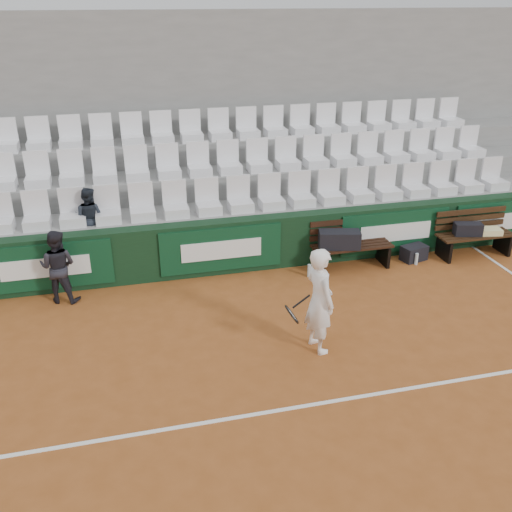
{
  "coord_description": "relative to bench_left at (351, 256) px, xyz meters",
  "views": [
    {
      "loc": [
        -1.86,
        -5.36,
        4.7
      ],
      "look_at": [
        0.08,
        2.4,
        1.0
      ],
      "focal_mm": 40.0,
      "sensor_mm": 36.0,
      "label": 1
    }
  ],
  "objects": [
    {
      "name": "bench_left",
      "position": [
        0.0,
        0.0,
        0.0
      ],
      "size": [
        1.5,
        0.56,
        0.45
      ],
      "primitive_type": "cube",
      "color": "black",
      "rests_on": "ground"
    },
    {
      "name": "grandstand_rear_wall",
      "position": [
        -2.22,
        3.56,
        1.98
      ],
      "size": [
        18.0,
        0.3,
        4.4
      ],
      "primitive_type": "cube",
      "color": "gray",
      "rests_on": "ground"
    },
    {
      "name": "seat_row_back",
      "position": [
        -2.22,
        2.76,
        1.99
      ],
      "size": [
        11.9,
        0.44,
        0.63
      ],
      "primitive_type": "cube",
      "color": "white",
      "rests_on": "grandstand_tier_back"
    },
    {
      "name": "ground",
      "position": [
        -2.22,
        -3.59,
        -0.23
      ],
      "size": [
        80.0,
        80.0,
        0.0
      ],
      "primitive_type": "plane",
      "color": "#9A5122",
      "rests_on": "ground"
    },
    {
      "name": "tennis_player",
      "position": [
        -1.53,
        -2.4,
        0.56
      ],
      "size": [
        0.74,
        0.64,
        1.58
      ],
      "color": "white",
      "rests_on": "ground"
    },
    {
      "name": "back_barrier",
      "position": [
        -2.15,
        0.4,
        0.28
      ],
      "size": [
        18.0,
        0.34,
        1.0
      ],
      "color": "black",
      "rests_on": "ground"
    },
    {
      "name": "ball_kid",
      "position": [
        -5.19,
        -0.02,
        0.4
      ],
      "size": [
        0.73,
        0.64,
        1.26
      ],
      "primitive_type": "imported",
      "rotation": [
        0.0,
        0.0,
        2.83
      ],
      "color": "black",
      "rests_on": "ground"
    },
    {
      "name": "seat_row_front",
      "position": [
        -2.22,
        0.86,
        1.09
      ],
      "size": [
        11.9,
        0.44,
        0.63
      ],
      "primitive_type": "cube",
      "color": "silver",
      "rests_on": "grandstand_tier_front"
    },
    {
      "name": "grandstand_tier_back",
      "position": [
        -2.22,
        2.93,
        0.72
      ],
      "size": [
        18.0,
        0.95,
        1.9
      ],
      "primitive_type": "cube",
      "color": "gray",
      "rests_on": "ground"
    },
    {
      "name": "spectator_c",
      "position": [
        -4.65,
        0.91,
        1.32
      ],
      "size": [
        0.65,
        0.6,
        1.09
      ],
      "primitive_type": "imported",
      "rotation": [
        0.0,
        0.0,
        2.71
      ],
      "color": "#1C222B",
      "rests_on": "grandstand_tier_front"
    },
    {
      "name": "grandstand_tier_front",
      "position": [
        -2.22,
        1.03,
        0.28
      ],
      "size": [
        18.0,
        0.95,
        1.0
      ],
      "primitive_type": "cube",
      "color": "gray",
      "rests_on": "ground"
    },
    {
      "name": "court_baseline",
      "position": [
        -2.22,
        -3.59,
        -0.22
      ],
      "size": [
        18.0,
        0.06,
        0.01
      ],
      "primitive_type": "cube",
      "color": "white",
      "rests_on": "ground"
    },
    {
      "name": "sports_bag_ground",
      "position": [
        1.3,
        -0.0,
        -0.08
      ],
      "size": [
        0.54,
        0.41,
        0.29
      ],
      "primitive_type": "cube",
      "rotation": [
        0.0,
        0.0,
        0.25
      ],
      "color": "black",
      "rests_on": "ground"
    },
    {
      "name": "sports_bag_left",
      "position": [
        -0.28,
        -0.04,
        0.39
      ],
      "size": [
        0.8,
        0.49,
        0.32
      ],
      "primitive_type": "cube",
      "rotation": [
        0.0,
        0.0,
        -0.24
      ],
      "color": "black",
      "rests_on": "bench_left"
    },
    {
      "name": "seat_row_mid",
      "position": [
        -2.22,
        1.81,
        1.54
      ],
      "size": [
        11.9,
        0.44,
        0.63
      ],
      "primitive_type": "cube",
      "color": "white",
      "rests_on": "grandstand_tier_mid"
    },
    {
      "name": "towel",
      "position": [
        2.81,
        -0.14,
        0.28
      ],
      "size": [
        0.45,
        0.36,
        0.11
      ],
      "primitive_type": "cube",
      "rotation": [
        0.0,
        0.0,
        -0.19
      ],
      "color": "beige",
      "rests_on": "bench_right"
    },
    {
      "name": "water_bottle_far",
      "position": [
        1.25,
        -0.2,
        -0.11
      ],
      "size": [
        0.06,
        0.06,
        0.23
      ],
      "primitive_type": "cylinder",
      "color": "silver",
      "rests_on": "ground"
    },
    {
      "name": "sports_bag_right",
      "position": [
        2.35,
        -0.08,
        0.35
      ],
      "size": [
        0.56,
        0.36,
        0.24
      ],
      "primitive_type": "cube",
      "rotation": [
        0.0,
        0.0,
        -0.25
      ],
      "color": "black",
      "rests_on": "bench_right"
    },
    {
      "name": "bench_right",
      "position": [
        2.53,
        -0.09,
        0.0
      ],
      "size": [
        1.5,
        0.56,
        0.45
      ],
      "primitive_type": "cube",
      "color": "#351F0F",
      "rests_on": "ground"
    },
    {
      "name": "grandstand_tier_mid",
      "position": [
        -2.22,
        1.98,
        0.5
      ],
      "size": [
        18.0,
        0.95,
        1.45
      ],
      "primitive_type": "cube",
      "color": "gray",
      "rests_on": "ground"
    },
    {
      "name": "water_bottle_near",
      "position": [
        -0.89,
        -0.2,
        -0.1
      ],
      "size": [
        0.07,
        0.07,
        0.24
      ],
      "primitive_type": "cylinder",
      "color": "silver",
      "rests_on": "ground"
    }
  ]
}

